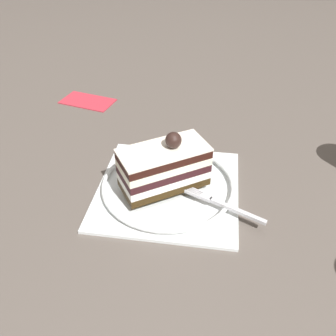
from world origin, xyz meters
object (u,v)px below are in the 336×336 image
(cake_slice, at_px, (164,167))
(folded_napkin, at_px, (88,101))
(dessert_plate, at_px, (168,188))
(fork, at_px, (221,204))

(cake_slice, distance_m, folded_napkin, 0.34)
(dessert_plate, height_order, fork, fork)
(dessert_plate, bearing_deg, fork, 59.15)
(cake_slice, xyz_separation_m, fork, (0.04, 0.08, -0.03))
(dessert_plate, xyz_separation_m, fork, (0.04, 0.07, 0.01))
(dessert_plate, relative_size, fork, 2.16)
(dessert_plate, distance_m, fork, 0.09)
(fork, distance_m, folded_napkin, 0.42)
(dessert_plate, relative_size, folded_napkin, 2.13)
(dessert_plate, bearing_deg, folded_napkin, -148.86)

